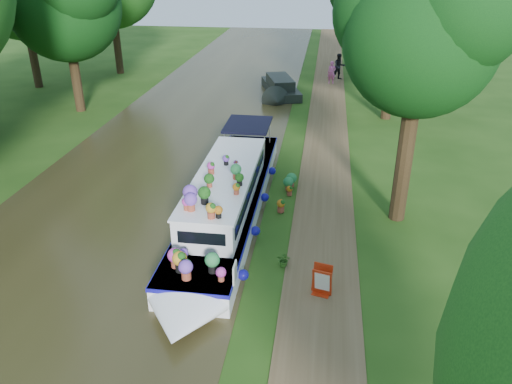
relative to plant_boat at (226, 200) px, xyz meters
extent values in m
plane|color=#204310|center=(2.25, -1.90, -0.85)|extent=(100.00, 100.00, 0.00)
cube|color=#2E2A14|center=(-3.75, -1.90, -0.84)|extent=(10.00, 100.00, 0.02)
cube|color=brown|center=(3.45, -1.90, -0.84)|extent=(2.20, 100.00, 0.03)
cube|color=white|center=(0.00, 0.85, -0.46)|extent=(2.20, 12.00, 0.75)
cube|color=#130F91|center=(0.00, 0.85, -0.14)|extent=(2.24, 12.04, 0.12)
cube|color=white|center=(0.00, 0.05, 0.44)|extent=(1.80, 7.00, 1.05)
cube|color=white|center=(0.00, 0.05, 1.00)|extent=(1.90, 7.10, 0.06)
cube|color=black|center=(0.91, 0.05, 0.52)|extent=(0.03, 6.40, 0.38)
cube|color=black|center=(-0.91, 0.05, 0.52)|extent=(0.03, 6.40, 0.38)
cube|color=black|center=(0.00, 5.15, 1.07)|extent=(1.90, 2.40, 0.10)
cube|color=white|center=(1.15, -4.55, 0.22)|extent=(0.04, 0.45, 0.55)
imported|color=#144412|center=(-0.67, -2.18, 1.24)|extent=(0.27, 0.22, 0.43)
imported|color=#144412|center=(0.33, 0.31, 1.20)|extent=(0.27, 0.27, 0.35)
cylinder|color=black|center=(6.05, 1.10, 1.42)|extent=(0.56, 0.56, 4.55)
sphere|color=black|center=(6.05, 1.10, 5.38)|extent=(4.80, 4.80, 4.80)
sphere|color=black|center=(7.01, 0.38, 6.34)|extent=(3.60, 3.60, 3.60)
sphere|color=black|center=(5.21, 1.94, 6.10)|extent=(3.84, 3.84, 3.84)
cylinder|color=black|center=(6.75, 13.10, 1.07)|extent=(0.56, 0.56, 3.85)
sphere|color=#144412|center=(6.75, 13.10, 5.10)|extent=(6.00, 6.00, 6.00)
cylinder|color=black|center=(6.25, 24.10, 1.25)|extent=(0.56, 0.56, 4.20)
cylinder|color=black|center=(-11.25, 12.10, 1.07)|extent=(0.56, 0.56, 3.85)
sphere|color=black|center=(-11.25, 12.10, 5.17)|extent=(6.20, 6.20, 6.20)
cylinder|color=black|center=(-12.75, 22.10, 1.34)|extent=(0.56, 0.56, 4.38)
cylinder|color=black|center=(-16.75, 17.10, 1.25)|extent=(0.56, 0.56, 4.20)
cube|color=black|center=(0.26, 17.81, -0.56)|extent=(3.21, 5.66, 0.54)
cube|color=black|center=(0.26, 17.36, 0.02)|extent=(2.21, 3.41, 0.63)
cube|color=#B6280D|center=(3.46, -3.73, -0.81)|extent=(0.56, 0.50, 0.03)
cube|color=#B6280D|center=(3.46, -3.83, -0.39)|extent=(0.58, 0.34, 0.86)
cube|color=#B6280D|center=(3.46, -3.62, -0.39)|extent=(0.58, 0.34, 0.86)
cube|color=white|center=(3.46, -3.87, -0.34)|extent=(0.44, 0.24, 0.60)
imported|color=#D75876|center=(3.62, 20.87, -0.04)|extent=(0.60, 0.41, 1.57)
imported|color=black|center=(4.15, 22.21, 0.11)|extent=(1.11, 0.99, 1.87)
imported|color=#35671F|center=(2.30, -2.51, -0.62)|extent=(0.45, 0.40, 0.46)
camera|label=1|loc=(3.22, -15.25, 7.91)|focal=35.00mm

